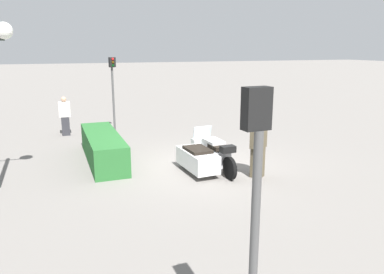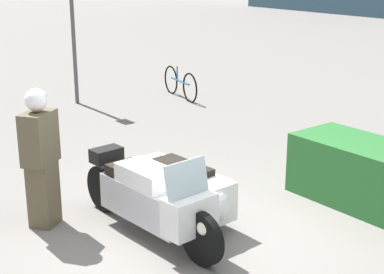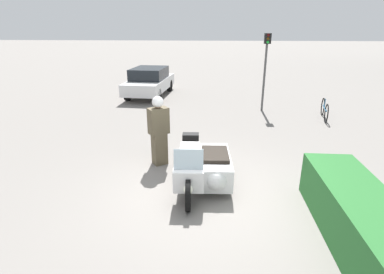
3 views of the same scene
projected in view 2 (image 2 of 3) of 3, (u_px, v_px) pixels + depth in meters
The scene contains 5 objects.
ground_plane at pixel (189, 239), 7.14m from camera, with size 160.00×160.00×0.00m, color slate.
police_motorcycle at pixel (168, 194), 7.31m from camera, with size 2.60×1.20×1.15m.
officer_rider at pixel (41, 155), 7.27m from camera, with size 0.52×0.57×1.78m.
traffic_light_far at pixel (73, 13), 13.13m from camera, with size 0.23×0.27×3.13m.
bicycle_parked at pixel (180, 84), 14.21m from camera, with size 1.74×0.38×0.76m.
Camera 2 is at (5.09, -3.97, 3.29)m, focal length 55.00 mm.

